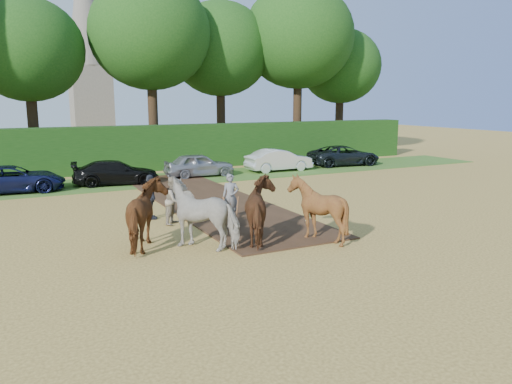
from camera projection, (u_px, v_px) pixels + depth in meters
The scene contains 10 objects.
ground at pixel (243, 242), 16.80m from camera, with size 120.00×120.00×0.00m, color gold.
earth_strip at pixel (208, 200), 23.59m from camera, with size 4.50×17.00×0.05m, color #472D1C.
grass_verge at pixel (140, 181), 29.06m from camera, with size 50.00×5.00×0.03m, color #38601E.
hedgerow at pixel (122, 149), 32.73m from camera, with size 46.00×1.60×3.00m, color #14380F.
spectator_near at pixel (174, 200), 19.06m from camera, with size 0.90×0.70×1.85m, color #AFA78A.
spectator_far at pixel (150, 197), 19.80m from camera, with size 1.06×0.44×1.81m, color #23262E.
plough_team at pixel (235, 211), 16.46m from camera, with size 7.59×5.66×2.18m.
parked_cars at pixel (176, 167), 29.84m from camera, with size 35.04×3.78×1.48m.
treeline at pixel (81, 35), 33.40m from camera, with size 48.70×10.60×14.21m.
church at pixel (87, 28), 64.25m from camera, with size 5.20×5.20×27.00m.
Camera 1 is at (-6.95, -14.64, 4.74)m, focal length 35.00 mm.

